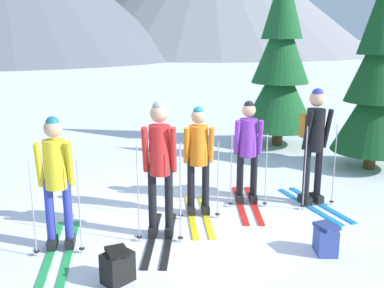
% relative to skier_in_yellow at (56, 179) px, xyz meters
% --- Properties ---
extents(ground_plane, '(400.00, 400.00, 0.00)m').
position_rel_skier_in_yellow_xyz_m(ground_plane, '(1.89, 0.14, -0.92)').
color(ground_plane, white).
extents(skier_in_yellow, '(0.77, 1.82, 1.70)m').
position_rel_skier_in_yellow_xyz_m(skier_in_yellow, '(0.00, 0.00, 0.00)').
color(skier_in_yellow, green).
rests_on(skier_in_yellow, ground).
extents(skier_in_red, '(0.99, 1.64, 1.83)m').
position_rel_skier_in_yellow_xyz_m(skier_in_red, '(1.29, -0.15, 0.12)').
color(skier_in_red, black).
rests_on(skier_in_red, ground).
extents(skier_in_orange, '(0.83, 1.64, 1.64)m').
position_rel_skier_in_yellow_xyz_m(skier_in_orange, '(2.06, 0.33, -0.03)').
color(skier_in_orange, yellow).
rests_on(skier_in_orange, ground).
extents(skier_in_purple, '(0.93, 1.63, 1.66)m').
position_rel_skier_in_yellow_xyz_m(skier_in_purple, '(2.97, 0.46, 0.00)').
color(skier_in_purple, red).
rests_on(skier_in_purple, ground).
extents(skier_in_black, '(0.61, 1.67, 1.86)m').
position_rel_skier_in_yellow_xyz_m(skier_in_black, '(3.90, 0.01, 0.14)').
color(skier_in_black, '#1E84D1').
rests_on(skier_in_black, ground).
extents(pine_tree_near, '(1.79, 1.79, 4.32)m').
position_rel_skier_in_yellow_xyz_m(pine_tree_near, '(5.68, 3.58, 1.05)').
color(pine_tree_near, '#51381E').
rests_on(pine_tree_near, ground).
extents(pine_tree_mid, '(1.60, 1.60, 3.86)m').
position_rel_skier_in_yellow_xyz_m(pine_tree_mid, '(6.24, 1.12, 0.84)').
color(pine_tree_mid, '#51381E').
rests_on(pine_tree_mid, ground).
extents(backpack_on_snow_front, '(0.39, 0.35, 0.38)m').
position_rel_skier_in_yellow_xyz_m(backpack_on_snow_front, '(0.46, -1.06, -0.74)').
color(backpack_on_snow_front, black).
rests_on(backpack_on_snow_front, ground).
extents(backpack_on_snow_beside, '(0.35, 0.39, 0.38)m').
position_rel_skier_in_yellow_xyz_m(backpack_on_snow_beside, '(2.99, -1.44, -0.74)').
color(backpack_on_snow_beside, '#384C99').
rests_on(backpack_on_snow_beside, ground).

